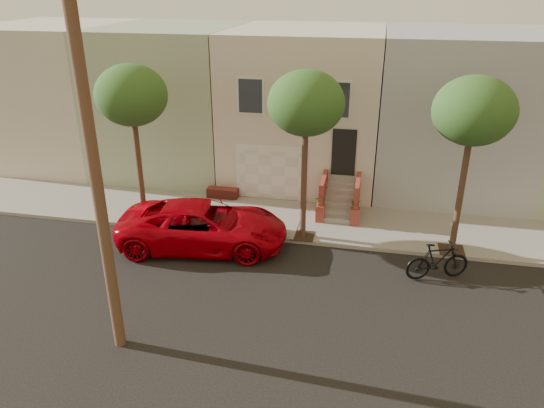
# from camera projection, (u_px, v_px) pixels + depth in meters

# --- Properties ---
(ground) EXTENTS (90.00, 90.00, 0.00)m
(ground) POSITION_uv_depth(u_px,v_px,m) (253.00, 292.00, 16.35)
(ground) COLOR black
(ground) RESTS_ON ground
(sidewalk) EXTENTS (40.00, 3.70, 0.15)m
(sidewalk) POSITION_uv_depth(u_px,v_px,m) (284.00, 219.00, 21.11)
(sidewalk) COLOR gray
(sidewalk) RESTS_ON ground
(house_row) EXTENTS (33.10, 11.70, 7.00)m
(house_row) POSITION_uv_depth(u_px,v_px,m) (306.00, 103.00, 24.89)
(house_row) COLOR beige
(house_row) RESTS_ON sidewalk
(tree_left) EXTENTS (2.70, 2.57, 6.30)m
(tree_left) POSITION_uv_depth(u_px,v_px,m) (131.00, 96.00, 18.73)
(tree_left) COLOR #2D2116
(tree_left) RESTS_ON sidewalk
(tree_mid) EXTENTS (2.70, 2.57, 6.30)m
(tree_mid) POSITION_uv_depth(u_px,v_px,m) (306.00, 104.00, 17.52)
(tree_mid) COLOR #2D2116
(tree_mid) RESTS_ON sidewalk
(tree_right) EXTENTS (2.70, 2.57, 6.30)m
(tree_right) POSITION_uv_depth(u_px,v_px,m) (474.00, 112.00, 16.50)
(tree_right) COLOR #2D2116
(tree_right) RESTS_ON sidewalk
(pickup_truck) EXTENTS (6.52, 3.66, 1.72)m
(pickup_truck) POSITION_uv_depth(u_px,v_px,m) (203.00, 226.00, 18.81)
(pickup_truck) COLOR #AE000C
(pickup_truck) RESTS_ON ground
(motorcycle) EXTENTS (2.27, 1.34, 1.32)m
(motorcycle) POSITION_uv_depth(u_px,v_px,m) (438.00, 261.00, 16.85)
(motorcycle) COLOR black
(motorcycle) RESTS_ON ground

